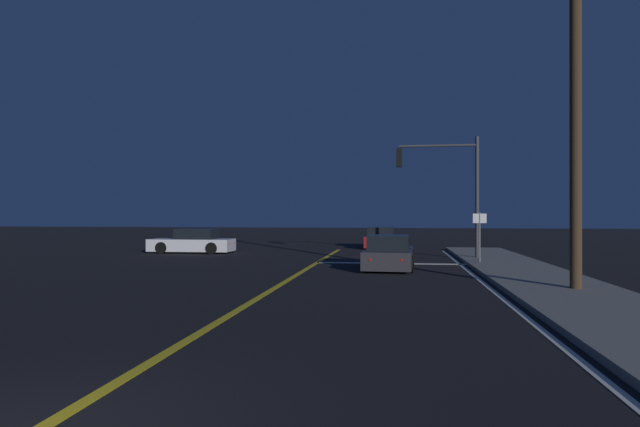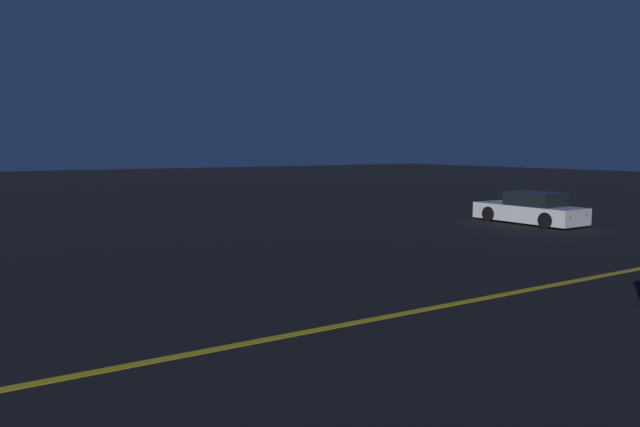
% 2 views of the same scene
% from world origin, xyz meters
% --- Properties ---
extents(lane_line_center, '(0.20, 34.87, 0.01)m').
position_xyz_m(lane_line_center, '(0.00, 10.26, 0.01)').
color(lane_line_center, gold).
rests_on(lane_line_center, ground).
extents(car_far_approaching_white, '(4.71, 1.91, 1.34)m').
position_xyz_m(car_far_approaching_white, '(-7.86, 23.94, 0.58)').
color(car_far_approaching_white, silver).
rests_on(car_far_approaching_white, ground).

